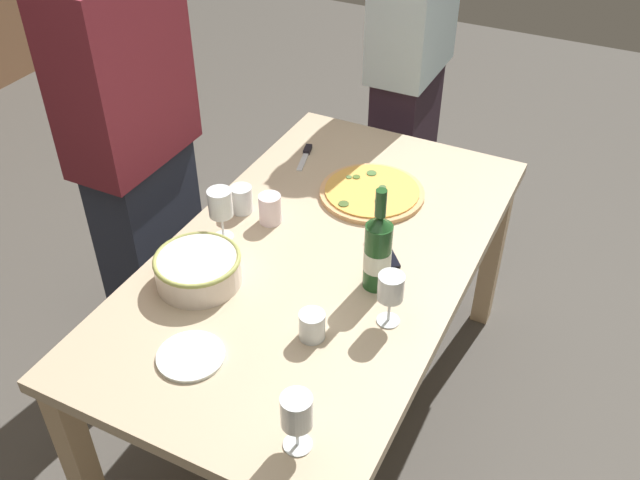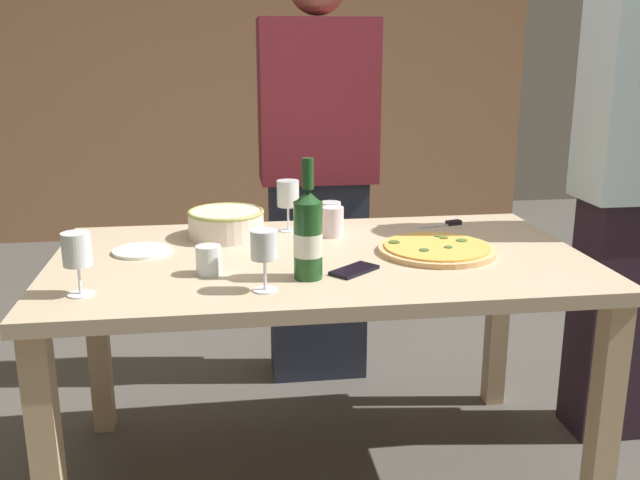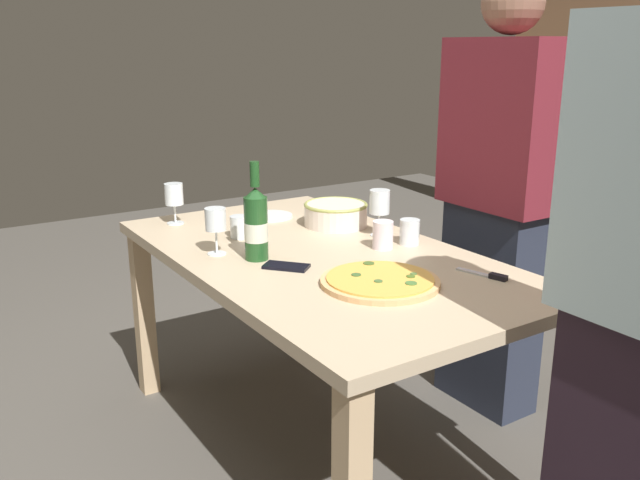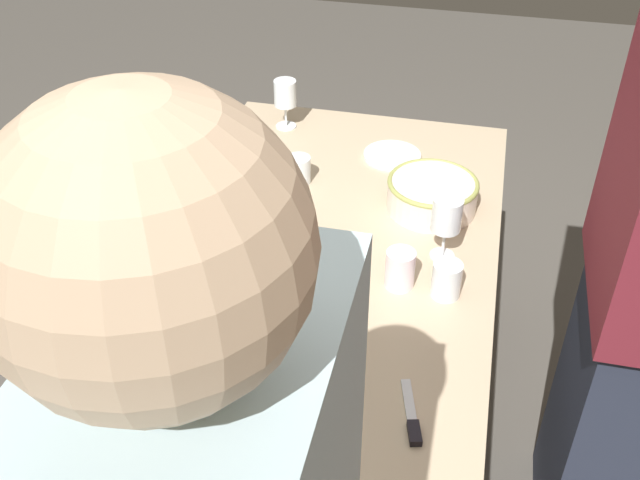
{
  "view_description": "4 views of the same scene",
  "coord_description": "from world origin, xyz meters",
  "px_view_note": "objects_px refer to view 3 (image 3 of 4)",
  "views": [
    {
      "loc": [
        -1.51,
        -0.75,
        2.11
      ],
      "look_at": [
        0.0,
        0.0,
        0.8
      ],
      "focal_mm": 39.64,
      "sensor_mm": 36.0,
      "label": 1
    },
    {
      "loc": [
        -0.29,
        -2.05,
        1.36
      ],
      "look_at": [
        0.0,
        0.0,
        0.8
      ],
      "focal_mm": 39.94,
      "sensor_mm": 36.0,
      "label": 2
    },
    {
      "loc": [
        1.85,
        -1.2,
        1.44
      ],
      "look_at": [
        0.0,
        0.0,
        0.8
      ],
      "focal_mm": 37.7,
      "sensor_mm": 36.0,
      "label": 3
    },
    {
      "loc": [
        1.49,
        0.35,
        1.94
      ],
      "look_at": [
        0.0,
        0.0,
        0.8
      ],
      "focal_mm": 42.02,
      "sensor_mm": 36.0,
      "label": 4
    }
  ],
  "objects_px": {
    "wine_glass_by_bottle": "(216,221)",
    "cup_amber": "(240,227)",
    "cup_ceramic": "(410,232)",
    "wine_bottle": "(256,223)",
    "pizza_knife": "(488,275)",
    "pizza": "(380,281)",
    "person_host": "(498,201)",
    "serving_bowl": "(336,213)",
    "wine_glass_near_pizza": "(174,195)",
    "side_plate": "(271,216)",
    "cell_phone": "(286,266)",
    "cup_spare": "(383,235)",
    "wine_glass_far_left": "(380,204)",
    "dining_table": "(320,279)"
  },
  "relations": [
    {
      "from": "wine_glass_by_bottle",
      "to": "cup_amber",
      "type": "height_order",
      "value": "wine_glass_by_bottle"
    },
    {
      "from": "wine_glass_by_bottle",
      "to": "cup_ceramic",
      "type": "height_order",
      "value": "wine_glass_by_bottle"
    },
    {
      "from": "wine_bottle",
      "to": "pizza_knife",
      "type": "bearing_deg",
      "value": 43.03
    },
    {
      "from": "pizza",
      "to": "person_host",
      "type": "height_order",
      "value": "person_host"
    },
    {
      "from": "serving_bowl",
      "to": "person_host",
      "type": "distance_m",
      "value": 0.63
    },
    {
      "from": "wine_glass_near_pizza",
      "to": "wine_glass_by_bottle",
      "type": "distance_m",
      "value": 0.47
    },
    {
      "from": "side_plate",
      "to": "pizza_knife",
      "type": "relative_size",
      "value": 1.05
    },
    {
      "from": "serving_bowl",
      "to": "cup_amber",
      "type": "xyz_separation_m",
      "value": [
        -0.05,
        -0.4,
        -0.01
      ]
    },
    {
      "from": "cup_amber",
      "to": "serving_bowl",
      "type": "bearing_deg",
      "value": 82.35
    },
    {
      "from": "cup_ceramic",
      "to": "cell_phone",
      "type": "xyz_separation_m",
      "value": [
        -0.01,
        -0.51,
        -0.04
      ]
    },
    {
      "from": "wine_bottle",
      "to": "serving_bowl",
      "type": "bearing_deg",
      "value": 114.79
    },
    {
      "from": "pizza_knife",
      "to": "pizza",
      "type": "bearing_deg",
      "value": -111.92
    },
    {
      "from": "wine_bottle",
      "to": "cup_amber",
      "type": "xyz_separation_m",
      "value": [
        -0.27,
        0.07,
        -0.08
      ]
    },
    {
      "from": "wine_glass_near_pizza",
      "to": "cup_amber",
      "type": "bearing_deg",
      "value": 21.47
    },
    {
      "from": "cup_spare",
      "to": "cell_phone",
      "type": "distance_m",
      "value": 0.39
    },
    {
      "from": "wine_glass_near_pizza",
      "to": "wine_glass_far_left",
      "type": "height_order",
      "value": "wine_glass_far_left"
    },
    {
      "from": "pizza_knife",
      "to": "person_host",
      "type": "distance_m",
      "value": 0.61
    },
    {
      "from": "wine_glass_by_bottle",
      "to": "pizza_knife",
      "type": "relative_size",
      "value": 0.95
    },
    {
      "from": "dining_table",
      "to": "wine_bottle",
      "type": "bearing_deg",
      "value": -106.33
    },
    {
      "from": "wine_bottle",
      "to": "cup_spare",
      "type": "height_order",
      "value": "wine_bottle"
    },
    {
      "from": "wine_glass_near_pizza",
      "to": "person_host",
      "type": "distance_m",
      "value": 1.27
    },
    {
      "from": "pizza",
      "to": "side_plate",
      "type": "distance_m",
      "value": 0.91
    },
    {
      "from": "serving_bowl",
      "to": "cell_phone",
      "type": "xyz_separation_m",
      "value": [
        0.35,
        -0.43,
        -0.04
      ]
    },
    {
      "from": "wine_glass_by_bottle",
      "to": "side_plate",
      "type": "bearing_deg",
      "value": 130.86
    },
    {
      "from": "person_host",
      "to": "wine_bottle",
      "type": "bearing_deg",
      "value": -2.03
    },
    {
      "from": "dining_table",
      "to": "pizza_knife",
      "type": "xyz_separation_m",
      "value": [
        0.49,
        0.3,
        0.1
      ]
    },
    {
      "from": "wine_glass_by_bottle",
      "to": "wine_glass_far_left",
      "type": "height_order",
      "value": "wine_glass_far_left"
    },
    {
      "from": "wine_glass_near_pizza",
      "to": "person_host",
      "type": "bearing_deg",
      "value": 53.93
    },
    {
      "from": "person_host",
      "to": "pizza",
      "type": "bearing_deg",
      "value": 25.84
    },
    {
      "from": "side_plate",
      "to": "cell_phone",
      "type": "distance_m",
      "value": 0.67
    },
    {
      "from": "dining_table",
      "to": "person_host",
      "type": "distance_m",
      "value": 0.79
    },
    {
      "from": "wine_glass_far_left",
      "to": "pizza_knife",
      "type": "relative_size",
      "value": 1.03
    },
    {
      "from": "cup_ceramic",
      "to": "dining_table",
      "type": "bearing_deg",
      "value": -104.16
    },
    {
      "from": "wine_glass_far_left",
      "to": "side_plate",
      "type": "xyz_separation_m",
      "value": [
        -0.47,
        -0.2,
        -0.12
      ]
    },
    {
      "from": "wine_glass_by_bottle",
      "to": "wine_glass_far_left",
      "type": "xyz_separation_m",
      "value": [
        0.12,
        0.61,
        0.0
      ]
    },
    {
      "from": "wine_glass_near_pizza",
      "to": "wine_glass_far_left",
      "type": "xyz_separation_m",
      "value": [
        0.59,
        0.58,
        0.01
      ]
    },
    {
      "from": "cell_phone",
      "to": "wine_glass_by_bottle",
      "type": "bearing_deg",
      "value": 75.45
    },
    {
      "from": "person_host",
      "to": "cup_amber",
      "type": "bearing_deg",
      "value": -18.12
    },
    {
      "from": "wine_glass_near_pizza",
      "to": "pizza_knife",
      "type": "distance_m",
      "value": 1.28
    },
    {
      "from": "wine_glass_near_pizza",
      "to": "cup_amber",
      "type": "relative_size",
      "value": 2.0
    },
    {
      "from": "cup_amber",
      "to": "side_plate",
      "type": "bearing_deg",
      "value": 129.93
    },
    {
      "from": "cup_ceramic",
      "to": "person_host",
      "type": "height_order",
      "value": "person_host"
    },
    {
      "from": "wine_glass_by_bottle",
      "to": "cup_amber",
      "type": "relative_size",
      "value": 1.99
    },
    {
      "from": "wine_glass_by_bottle",
      "to": "side_plate",
      "type": "distance_m",
      "value": 0.55
    },
    {
      "from": "cup_amber",
      "to": "cell_phone",
      "type": "relative_size",
      "value": 0.57
    },
    {
      "from": "dining_table",
      "to": "cup_ceramic",
      "type": "bearing_deg",
      "value": 75.84
    },
    {
      "from": "person_host",
      "to": "serving_bowl",
      "type": "bearing_deg",
      "value": -29.24
    },
    {
      "from": "cup_amber",
      "to": "wine_glass_by_bottle",
      "type": "bearing_deg",
      "value": -47.76
    },
    {
      "from": "serving_bowl",
      "to": "person_host",
      "type": "relative_size",
      "value": 0.15
    },
    {
      "from": "side_plate",
      "to": "wine_glass_near_pizza",
      "type": "bearing_deg",
      "value": -107.13
    }
  ]
}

